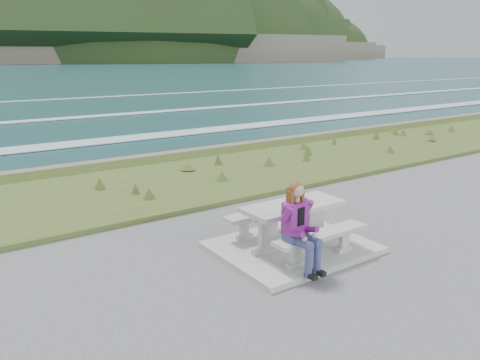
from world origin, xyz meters
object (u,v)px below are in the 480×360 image
object	(u,v)px
picnic_table	(293,213)
seated_woman	(302,239)
bench_landward	(321,238)
bench_seaward	(268,215)

from	to	relation	value
picnic_table	seated_woman	xyz separation A→B (m)	(-0.54, -0.83, -0.08)
bench_landward	bench_seaward	size ratio (longest dim) A/B	1.00
picnic_table	seated_woman	world-z (taller)	seated_woman
bench_seaward	picnic_table	bearing A→B (deg)	-90.00
bench_landward	bench_seaward	distance (m)	1.40
bench_landward	bench_seaward	bearing A→B (deg)	90.00
bench_seaward	seated_woman	xyz separation A→B (m)	(-0.54, -1.53, 0.16)
picnic_table	bench_landward	distance (m)	0.74
picnic_table	bench_seaward	world-z (taller)	picnic_table
picnic_table	seated_woman	size ratio (longest dim) A/B	1.31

